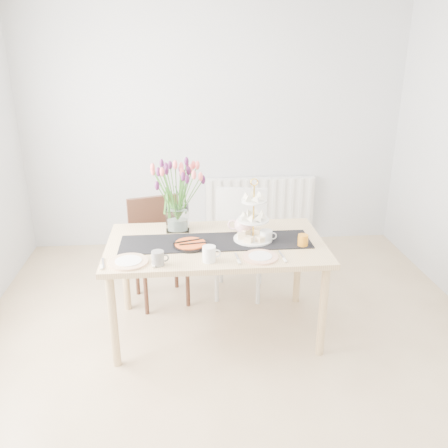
{
  "coord_description": "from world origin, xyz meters",
  "views": [
    {
      "loc": [
        -0.34,
        -2.76,
        2.13
      ],
      "look_at": [
        -0.06,
        0.4,
        0.91
      ],
      "focal_mm": 38.0,
      "sensor_mm": 36.0,
      "label": 1
    }
  ],
  "objects": [
    {
      "name": "dining_table",
      "position": [
        -0.12,
        0.45,
        0.67
      ],
      "size": [
        1.6,
        0.9,
        0.75
      ],
      "color": "tan",
      "rests_on": "ground"
    },
    {
      "name": "mug_grey",
      "position": [
        -0.52,
        0.1,
        0.8
      ],
      "size": [
        0.09,
        0.09,
        0.1
      ],
      "primitive_type": "cylinder",
      "rotation": [
        0.0,
        0.0,
        0.03
      ],
      "color": "slate",
      "rests_on": "dining_table"
    },
    {
      "name": "teapot",
      "position": [
        0.11,
        0.6,
        0.82
      ],
      "size": [
        0.27,
        0.23,
        0.15
      ],
      "primitive_type": null,
      "rotation": [
        0.0,
        0.0,
        -0.21
      ],
      "color": "white",
      "rests_on": "dining_table"
    },
    {
      "name": "chair_white",
      "position": [
        0.15,
        1.12,
        0.54
      ],
      "size": [
        0.54,
        0.54,
        0.93
      ],
      "rotation": [
        0.0,
        0.0,
        -0.2
      ],
      "color": "silver",
      "rests_on": "ground"
    },
    {
      "name": "mug_orange",
      "position": [
        0.51,
        0.33,
        0.79
      ],
      "size": [
        0.1,
        0.1,
        0.09
      ],
      "primitive_type": "cylinder",
      "rotation": [
        0.0,
        0.0,
        1.17
      ],
      "color": "orange",
      "rests_on": "dining_table"
    },
    {
      "name": "tart_tin",
      "position": [
        -0.3,
        0.39,
        0.76
      ],
      "size": [
        0.25,
        0.25,
        0.03
      ],
      "rotation": [
        0.0,
        0.0,
        -0.1
      ],
      "color": "black",
      "rests_on": "dining_table"
    },
    {
      "name": "cream_jug",
      "position": [
        0.25,
        0.42,
        0.8
      ],
      "size": [
        0.1,
        0.1,
        0.09
      ],
      "primitive_type": "cylinder",
      "rotation": [
        0.0,
        0.0,
        -0.13
      ],
      "color": "silver",
      "rests_on": "dining_table"
    },
    {
      "name": "tulip_vase",
      "position": [
        -0.39,
        0.74,
        1.11
      ],
      "size": [
        0.65,
        0.65,
        0.56
      ],
      "rotation": [
        0.0,
        0.0,
        -0.1
      ],
      "color": "silver",
      "rests_on": "dining_table"
    },
    {
      "name": "mug_white",
      "position": [
        -0.18,
        0.13,
        0.8
      ],
      "size": [
        0.1,
        0.1,
        0.11
      ],
      "primitive_type": "cylinder",
      "rotation": [
        0.0,
        0.0,
        0.08
      ],
      "color": "white",
      "rests_on": "dining_table"
    },
    {
      "name": "chair_brown",
      "position": [
        -0.58,
        1.04,
        0.52
      ],
      "size": [
        0.55,
        0.55,
        0.9
      ],
      "rotation": [
        0.0,
        0.0,
        0.28
      ],
      "color": "#341B13",
      "rests_on": "ground"
    },
    {
      "name": "plate_left",
      "position": [
        -0.72,
        0.16,
        0.76
      ],
      "size": [
        0.31,
        0.31,
        0.01
      ],
      "primitive_type": "cylinder",
      "rotation": [
        0.0,
        0.0,
        0.18
      ],
      "color": "silver",
      "rests_on": "dining_table"
    },
    {
      "name": "cake_stand",
      "position": [
        0.16,
        0.47,
        0.87
      ],
      "size": [
        0.29,
        0.29,
        0.43
      ],
      "rotation": [
        0.0,
        0.0,
        -0.14
      ],
      "color": "gold",
      "rests_on": "dining_table"
    },
    {
      "name": "room_shell",
      "position": [
        0.0,
        0.0,
        1.3
      ],
      "size": [
        4.5,
        4.5,
        4.5
      ],
      "color": "tan",
      "rests_on": "ground"
    },
    {
      "name": "table_runner",
      "position": [
        -0.12,
        0.45,
        0.75
      ],
      "size": [
        1.4,
        0.35,
        0.01
      ],
      "primitive_type": "cube",
      "color": "black",
      "rests_on": "dining_table"
    },
    {
      "name": "plate_right",
      "position": [
        0.17,
        0.16,
        0.76
      ],
      "size": [
        0.27,
        0.27,
        0.01
      ],
      "primitive_type": "cylinder",
      "rotation": [
        0.0,
        0.0,
        0.11
      ],
      "color": "white",
      "rests_on": "dining_table"
    },
    {
      "name": "radiator",
      "position": [
        0.5,
        2.19,
        0.45
      ],
      "size": [
        1.2,
        0.08,
        0.6
      ],
      "primitive_type": "cube",
      "color": "white",
      "rests_on": "room_shell"
    }
  ]
}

